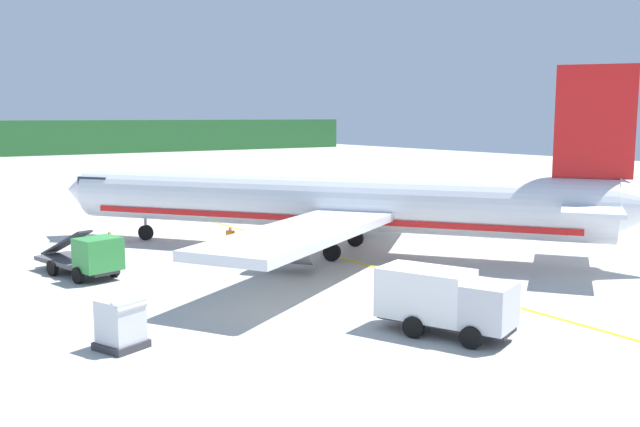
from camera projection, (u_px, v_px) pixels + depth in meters
ground at (19, 222)px, 60.78m from camera, size 240.00×320.00×0.20m
airliner_foreground at (331, 202)px, 46.09m from camera, size 30.39×35.56×11.90m
service_truck_baggage at (88, 257)px, 39.12m from camera, size 3.59×6.85×2.66m
service_truck_catering at (444, 299)px, 28.90m from camera, size 4.13×5.97×2.68m
cargo_container_near at (121, 324)px, 27.19m from camera, size 2.09×2.09×2.08m
crew_marshaller at (110, 242)px, 44.86m from camera, size 0.51×0.46×1.69m
crew_loader_left at (230, 237)px, 46.75m from camera, size 0.47×0.49×1.63m
apron_guide_line at (367, 265)px, 42.57m from camera, size 0.30×60.00×0.01m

